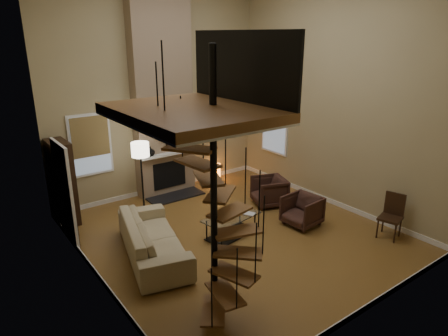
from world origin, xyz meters
TOP-DOWN VIEW (x-y plane):
  - ground at (0.00, 0.00)m, footprint 6.00×6.50m
  - back_wall at (0.00, 3.25)m, footprint 6.00×0.02m
  - front_wall at (0.00, -3.25)m, footprint 6.00×0.02m
  - left_wall at (-3.00, 0.00)m, footprint 0.02×6.50m
  - right_wall at (3.00, 0.00)m, footprint 0.02×6.50m
  - baseboard_back at (0.00, 3.24)m, footprint 6.00×0.02m
  - baseboard_front at (0.00, -3.24)m, footprint 6.00×0.02m
  - baseboard_left at (-2.99, 0.00)m, footprint 0.02×6.50m
  - baseboard_right at (2.99, 0.00)m, footprint 0.02×6.50m
  - chimney_breast at (0.00, 3.06)m, footprint 1.60×0.38m
  - hearth at (0.00, 2.57)m, footprint 1.50×0.60m
  - firebox at (0.00, 2.86)m, footprint 0.95×0.02m
  - mantel at (0.00, 2.78)m, footprint 1.70×0.18m
  - mirror_frame at (0.00, 2.84)m, footprint 0.94×0.10m
  - mirror_disc at (0.00, 2.85)m, footprint 0.80×0.01m
  - vase_left at (-0.55, 2.82)m, footprint 0.24×0.24m
  - vase_right at (0.60, 2.82)m, footprint 0.20×0.20m
  - window_back at (-1.90, 3.22)m, footprint 1.02×0.06m
  - window_right at (2.97, 2.00)m, footprint 0.06×1.02m
  - entry_door at (-2.95, 1.80)m, footprint 0.10×1.05m
  - loft at (-2.04, -1.80)m, footprint 1.70×2.20m
  - spiral_stair at (-1.78, -1.79)m, footprint 1.47×1.47m
  - hutch at (-2.76, 2.80)m, footprint 0.41×0.86m
  - sofa at (-1.85, 0.24)m, footprint 1.57×2.66m
  - armchair_near at (1.74, 0.71)m, footprint 1.01×1.00m
  - armchair_far at (1.54, -0.56)m, footprint 0.82×0.80m
  - coffee_table at (-0.11, -0.02)m, footprint 1.34×0.82m
  - bowl at (-0.11, 0.03)m, footprint 0.34×0.34m
  - book at (0.24, -0.17)m, footprint 0.28×0.31m
  - floor_lamp at (-1.04, 2.31)m, footprint 0.42×0.42m
  - accent_lamp at (1.63, 2.93)m, footprint 0.15×0.15m
  - side_chair at (2.62, -2.04)m, footprint 0.54×0.53m

SIDE VIEW (x-z plane):
  - ground at x=0.00m, z-range -0.01..0.00m
  - hearth at x=0.00m, z-range 0.00..0.04m
  - baseboard_back at x=0.00m, z-range 0.00..0.12m
  - baseboard_front at x=0.00m, z-range 0.00..0.12m
  - baseboard_left at x=-2.99m, z-range 0.00..0.12m
  - baseboard_right at x=2.99m, z-range 0.00..0.12m
  - accent_lamp at x=1.63m, z-range -0.02..0.52m
  - coffee_table at x=-0.11m, z-range 0.05..0.51m
  - armchair_near at x=1.74m, z-range -0.01..0.71m
  - armchair_far at x=1.54m, z-range 0.01..0.70m
  - sofa at x=-1.85m, z-range 0.03..0.76m
  - book at x=0.24m, z-range 0.45..0.48m
  - bowl at x=-0.11m, z-range 0.46..0.54m
  - side_chair at x=2.62m, z-range 0.05..1.00m
  - firebox at x=0.00m, z-range 0.19..0.91m
  - hutch at x=-2.76m, z-range -0.01..1.91m
  - entry_door at x=-2.95m, z-range -0.03..2.13m
  - mantel at x=0.00m, z-range 1.12..1.18m
  - vase_right at x=0.60m, z-range 1.18..1.39m
  - vase_left at x=-0.55m, z-range 1.18..1.43m
  - floor_lamp at x=-1.04m, z-range 0.54..2.28m
  - window_back at x=-1.90m, z-range 0.86..2.38m
  - window_right at x=2.97m, z-range 0.87..2.39m
  - spiral_stair at x=-1.78m, z-range -0.25..3.81m
  - mirror_frame at x=0.00m, z-range 1.48..2.42m
  - mirror_disc at x=0.00m, z-range 1.55..2.35m
  - back_wall at x=0.00m, z-range 0.00..5.50m
  - front_wall at x=0.00m, z-range 0.00..5.50m
  - left_wall at x=-3.00m, z-range 0.00..5.50m
  - right_wall at x=3.00m, z-range 0.00..5.50m
  - chimney_breast at x=0.00m, z-range 0.00..5.50m
  - loft at x=-2.04m, z-range 2.69..3.78m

